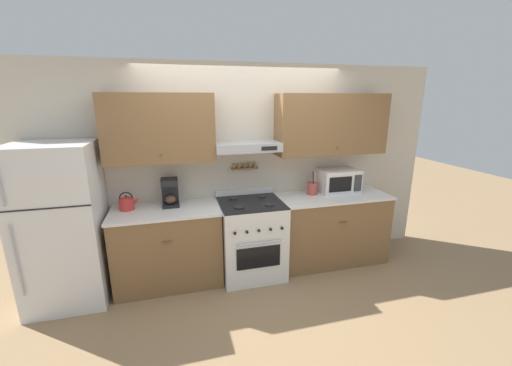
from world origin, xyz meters
The scene contains 10 objects.
ground_plane centered at (0.00, 0.00, 0.00)m, with size 16.00×16.00×0.00m, color #937551.
wall_back centered at (0.06, 0.59, 1.48)m, with size 5.20×0.46×2.55m.
counter_left centered at (-0.99, 0.33, 0.46)m, with size 1.22×0.65×0.92m.
counter_right centered at (1.11, 0.33, 0.46)m, with size 1.46×0.65×0.92m.
stove_range centered at (0.00, 0.28, 0.47)m, with size 0.75×0.74×1.01m.
refrigerator centered at (-2.02, 0.27, 0.86)m, with size 0.77×0.73×1.72m.
tea_kettle centered at (-1.40, 0.43, 1.00)m, with size 0.21×0.17×0.21m.
coffee_maker centered at (-0.92, 0.46, 1.08)m, with size 0.19×0.21×0.32m.
microwave centered at (1.24, 0.45, 1.07)m, with size 0.52×0.35×0.30m.
utensil_crock centered at (0.86, 0.43, 1.00)m, with size 0.14×0.14×0.31m.
Camera 1 is at (-0.86, -3.17, 2.14)m, focal length 22.00 mm.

